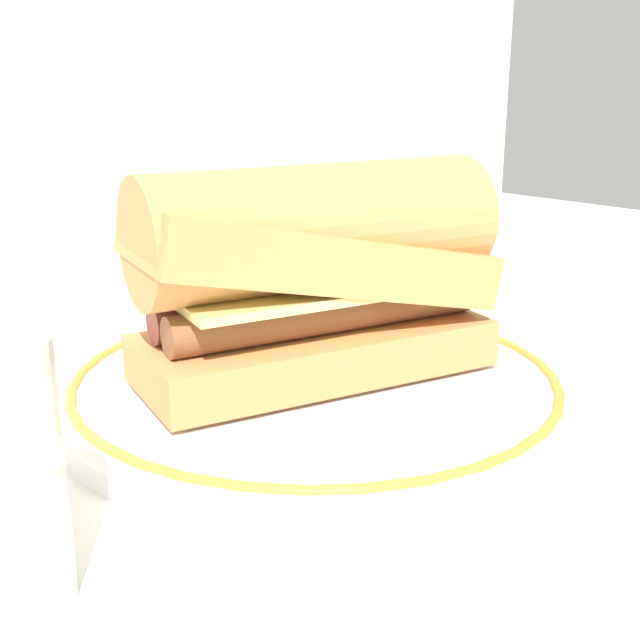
{
  "coord_description": "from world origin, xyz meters",
  "views": [
    {
      "loc": [
        -0.3,
        -0.34,
        0.18
      ],
      "look_at": [
        0.0,
        -0.01,
        0.04
      ],
      "focal_mm": 46.66,
      "sensor_mm": 36.0,
      "label": 1
    }
  ],
  "objects": [
    {
      "name": "ground_plane",
      "position": [
        0.0,
        0.0,
        0.0
      ],
      "size": [
        1.5,
        1.5,
        0.0
      ],
      "primitive_type": "plane",
      "color": "white"
    },
    {
      "name": "plate",
      "position": [
        0.0,
        -0.01,
        0.01
      ],
      "size": [
        0.3,
        0.3,
        0.01
      ],
      "color": "white",
      "rests_on": "ground_plane"
    },
    {
      "name": "sausage_sandwich",
      "position": [
        0.0,
        -0.01,
        0.08
      ],
      "size": [
        0.21,
        0.13,
        0.12
      ],
      "rotation": [
        0.0,
        0.0,
        -0.26
      ],
      "color": "tan",
      "rests_on": "plate"
    }
  ]
}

